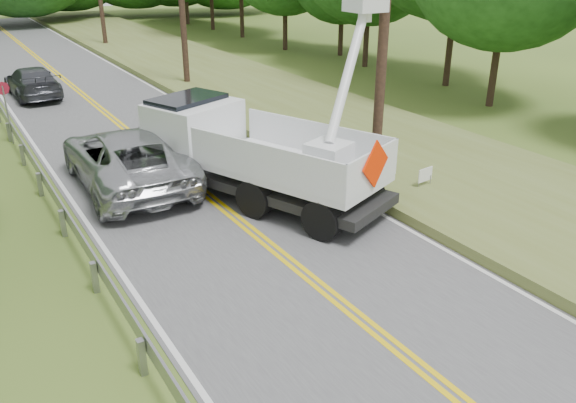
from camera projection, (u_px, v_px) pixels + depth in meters
road at (164, 160)px, 19.62m from camera, size 7.20×96.00×0.03m
guardrail at (30, 158)px, 18.18m from camera, size 0.18×48.00×0.77m
tall_grass_verge at (335, 125)px, 22.96m from camera, size 7.00×96.00×0.30m
bucket_truck at (243, 139)px, 16.62m from camera, size 5.97×7.69×7.10m
suv_silver at (127, 158)px, 17.24m from camera, size 3.09×6.34×1.74m
suv_darkgrey at (32, 82)px, 27.57m from camera, size 2.10×4.92×1.41m
stop_sign_permanent at (6, 104)px, 20.71m from camera, size 0.48×0.14×2.28m
yard_sign at (425, 176)px, 16.70m from camera, size 0.57×0.10×0.83m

